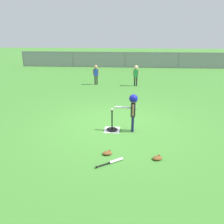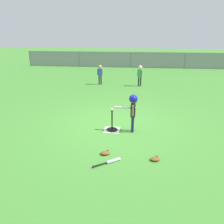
{
  "view_description": "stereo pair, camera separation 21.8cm",
  "coord_description": "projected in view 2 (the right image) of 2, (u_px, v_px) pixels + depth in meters",
  "views": [
    {
      "loc": [
        0.36,
        -6.35,
        2.72
      ],
      "look_at": [
        -0.1,
        -0.42,
        0.55
      ],
      "focal_mm": 36.3,
      "sensor_mm": 36.0,
      "label": 1
    },
    {
      "loc": [
        0.58,
        -6.33,
        2.72
      ],
      "look_at": [
        -0.1,
        -0.42,
        0.55
      ],
      "focal_mm": 36.3,
      "sensor_mm": 36.0,
      "label": 2
    }
  ],
  "objects": [
    {
      "name": "spare_bat_silver",
      "position": [
        111.0,
        161.0,
        4.9
      ],
      "size": [
        0.57,
        0.42,
        0.06
      ],
      "color": "silver",
      "rests_on": "ground_plane"
    },
    {
      "name": "outfield_fence",
      "position": [
        131.0,
        59.0,
        17.07
      ],
      "size": [
        16.06,
        0.06,
        1.15
      ],
      "color": "slate",
      "rests_on": "ground_plane"
    },
    {
      "name": "fielder_near_right",
      "position": [
        140.0,
        73.0,
        11.35
      ],
      "size": [
        0.31,
        0.21,
        1.05
      ],
      "color": "#262626",
      "rests_on": "ground_plane"
    },
    {
      "name": "glove_near_bats",
      "position": [
        155.0,
        159.0,
        4.99
      ],
      "size": [
        0.26,
        0.22,
        0.07
      ],
      "color": "brown",
      "rests_on": "ground_plane"
    },
    {
      "name": "batter_child",
      "position": [
        133.0,
        106.0,
        6.16
      ],
      "size": [
        0.63,
        0.31,
        1.08
      ],
      "color": "#191E4C",
      "rests_on": "ground_plane"
    },
    {
      "name": "fielder_near_left",
      "position": [
        100.0,
        72.0,
        11.72
      ],
      "size": [
        0.3,
        0.2,
        1.02
      ],
      "color": "#262626",
      "rests_on": "ground_plane"
    },
    {
      "name": "batting_tee",
      "position": [
        112.0,
        127.0,
        6.49
      ],
      "size": [
        0.32,
        0.32,
        0.59
      ],
      "color": "black",
      "rests_on": "ground_plane"
    },
    {
      "name": "home_plate",
      "position": [
        112.0,
        130.0,
        6.51
      ],
      "size": [
        0.44,
        0.44,
        0.01
      ],
      "primitive_type": "cube",
      "color": "white",
      "rests_on": "ground_plane"
    },
    {
      "name": "baseball_on_tee",
      "position": [
        112.0,
        109.0,
        6.3
      ],
      "size": [
        0.07,
        0.07,
        0.07
      ],
      "primitive_type": "sphere",
      "color": "white",
      "rests_on": "batting_tee"
    },
    {
      "name": "ground_plane",
      "position": [
        117.0,
        124.0,
        6.9
      ],
      "size": [
        60.0,
        60.0,
        0.0
      ],
      "primitive_type": "plane",
      "color": "#3D7A2D"
    },
    {
      "name": "glove_by_plate",
      "position": [
        105.0,
        153.0,
        5.23
      ],
      "size": [
        0.25,
        0.22,
        0.07
      ],
      "color": "brown",
      "rests_on": "ground_plane"
    }
  ]
}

